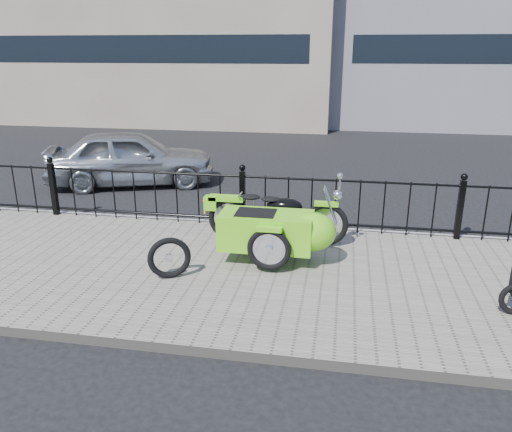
# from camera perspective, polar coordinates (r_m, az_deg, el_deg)

# --- Properties ---
(ground) EXTENTS (120.00, 120.00, 0.00)m
(ground) POSITION_cam_1_polar(r_m,az_deg,el_deg) (7.47, -3.52, -5.26)
(ground) COLOR black
(ground) RESTS_ON ground
(sidewalk) EXTENTS (30.00, 3.80, 0.12)m
(sidewalk) POSITION_cam_1_polar(r_m,az_deg,el_deg) (7.00, -4.49, -6.44)
(sidewalk) COLOR slate
(sidewalk) RESTS_ON ground
(curb) EXTENTS (30.00, 0.10, 0.12)m
(curb) POSITION_cam_1_polar(r_m,az_deg,el_deg) (8.75, -1.33, -1.16)
(curb) COLOR gray
(curb) RESTS_ON ground
(iron_fence) EXTENTS (14.11, 0.11, 1.08)m
(iron_fence) POSITION_cam_1_polar(r_m,az_deg,el_deg) (8.46, -1.54, 1.89)
(iron_fence) COLOR black
(iron_fence) RESTS_ON sidewalk
(motorcycle_sidecar) EXTENTS (2.28, 1.48, 0.98)m
(motorcycle_sidecar) POSITION_cam_1_polar(r_m,az_deg,el_deg) (7.12, 2.76, -1.31)
(motorcycle_sidecar) COLOR black
(motorcycle_sidecar) RESTS_ON sidewalk
(spare_tire) EXTENTS (0.55, 0.33, 0.57)m
(spare_tire) POSITION_cam_1_polar(r_m,az_deg,el_deg) (6.67, -9.88, -4.74)
(spare_tire) COLOR black
(spare_tire) RESTS_ON sidewalk
(sedan_car) EXTENTS (4.04, 2.65, 1.28)m
(sedan_car) POSITION_cam_1_polar(r_m,az_deg,el_deg) (11.89, -14.07, 6.50)
(sedan_car) COLOR #ABAEB2
(sedan_car) RESTS_ON ground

